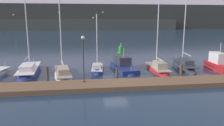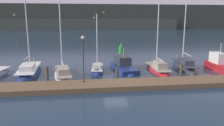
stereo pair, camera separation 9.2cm
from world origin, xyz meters
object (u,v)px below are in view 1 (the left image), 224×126
object	(u,v)px
sailboat_berth_4	(97,70)
sailboat_berth_7	(184,67)
dock_lamppost	(83,52)
sailboat_berth_2	(29,72)
sailboat_berth_6	(158,69)
motorboat_berth_8	(219,67)
motorboat_berth_5	(123,68)
channel_buoy	(121,49)
sailboat_berth_3	(63,75)

from	to	relation	value
sailboat_berth_4	sailboat_berth_7	size ratio (longest dim) A/B	0.60
sailboat_berth_7	dock_lamppost	size ratio (longest dim) A/B	2.91
sailboat_berth_2	dock_lamppost	world-z (taller)	sailboat_berth_2
sailboat_berth_6	dock_lamppost	world-z (taller)	sailboat_berth_6
motorboat_berth_8	dock_lamppost	distance (m)	17.55
sailboat_berth_2	sailboat_berth_4	size ratio (longest dim) A/B	1.39
sailboat_berth_4	motorboat_berth_5	size ratio (longest dim) A/B	1.08
motorboat_berth_5	motorboat_berth_8	xyz separation A→B (m)	(11.77, -1.74, 0.15)
sailboat_berth_4	motorboat_berth_8	xyz separation A→B (m)	(15.06, -1.49, 0.31)
sailboat_berth_2	motorboat_berth_5	distance (m)	11.30
motorboat_berth_5	motorboat_berth_8	bearing A→B (deg)	-8.39
sailboat_berth_4	motorboat_berth_5	xyz separation A→B (m)	(3.29, 0.25, 0.17)
sailboat_berth_7	channel_buoy	world-z (taller)	sailboat_berth_7
motorboat_berth_8	channel_buoy	distance (m)	17.61
sailboat_berth_4	sailboat_berth_2	bearing A→B (deg)	-179.60
sailboat_berth_2	sailboat_berth_6	xyz separation A→B (m)	(15.40, -0.74, 0.05)
sailboat_berth_6	motorboat_berth_8	world-z (taller)	sailboat_berth_6
sailboat_berth_4	sailboat_berth_7	bearing A→B (deg)	0.86
sailboat_berth_6	sailboat_berth_7	world-z (taller)	sailboat_berth_7
sailboat_berth_3	sailboat_berth_2	bearing A→B (deg)	157.03
sailboat_berth_2	motorboat_berth_5	xyz separation A→B (m)	(11.29, 0.30, 0.16)
motorboat_berth_8	channel_buoy	xyz separation A→B (m)	(-9.81, 14.62, 0.28)
motorboat_berth_8	dock_lamppost	world-z (taller)	dock_lamppost
sailboat_berth_4	dock_lamppost	bearing A→B (deg)	-105.42
motorboat_berth_5	sailboat_berth_6	distance (m)	4.24
channel_buoy	sailboat_berth_3	bearing A→B (deg)	-121.79
sailboat_berth_4	motorboat_berth_8	distance (m)	15.13
sailboat_berth_7	motorboat_berth_8	distance (m)	4.17
sailboat_berth_4	dock_lamppost	world-z (taller)	sailboat_berth_4
sailboat_berth_2	sailboat_berth_7	bearing A→B (deg)	0.67
sailboat_berth_3	dock_lamppost	world-z (taller)	sailboat_berth_3
sailboat_berth_2	motorboat_berth_8	world-z (taller)	sailboat_berth_2
sailboat_berth_3	sailboat_berth_7	size ratio (longest dim) A/B	0.96
sailboat_berth_3	motorboat_berth_5	bearing A→B (deg)	15.42
dock_lamppost	sailboat_berth_2	bearing A→B (deg)	136.95
sailboat_berth_6	sailboat_berth_7	size ratio (longest dim) A/B	0.86
sailboat_berth_6	motorboat_berth_8	bearing A→B (deg)	-5.18
sailboat_berth_3	sailboat_berth_7	world-z (taller)	sailboat_berth_7
sailboat_berth_6	sailboat_berth_7	distance (m)	3.95
sailboat_berth_2	channel_buoy	bearing A→B (deg)	44.88
sailboat_berth_3	sailboat_berth_6	size ratio (longest dim) A/B	1.12
motorboat_berth_8	channel_buoy	world-z (taller)	motorboat_berth_8
sailboat_berth_2	sailboat_berth_6	world-z (taller)	sailboat_berth_6
sailboat_berth_2	sailboat_berth_4	xyz separation A→B (m)	(8.00, 0.06, -0.01)
sailboat_berth_6	sailboat_berth_2	bearing A→B (deg)	177.26
sailboat_berth_7	motorboat_berth_5	bearing A→B (deg)	179.42
sailboat_berth_6	dock_lamppost	distance (m)	10.91
sailboat_berth_7	channel_buoy	distance (m)	14.30
sailboat_berth_2	channel_buoy	size ratio (longest dim) A/B	5.63
motorboat_berth_8	channel_buoy	size ratio (longest dim) A/B	2.94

